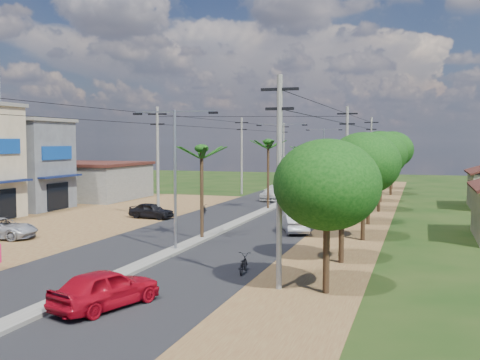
{
  "coord_description": "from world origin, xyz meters",
  "views": [
    {
      "loc": [
        13.14,
        -28.69,
        6.27
      ],
      "look_at": [
        -1.32,
        15.85,
        3.0
      ],
      "focal_mm": 42.0,
      "sensor_mm": 36.0,
      "label": 1
    }
  ],
  "objects_px": {
    "car_red_near": "(106,289)",
    "car_parked_dark": "(151,211)",
    "car_silver_mid": "(295,223)",
    "moto_rider_east": "(243,264)",
    "car_parked_silver": "(0,229)",
    "car_white_far": "(275,193)"
  },
  "relations": [
    {
      "from": "car_white_far",
      "to": "moto_rider_east",
      "type": "height_order",
      "value": "car_white_far"
    },
    {
      "from": "car_silver_mid",
      "to": "moto_rider_east",
      "type": "distance_m",
      "value": 12.34
    },
    {
      "from": "car_parked_silver",
      "to": "car_red_near",
      "type": "bearing_deg",
      "value": -136.73
    },
    {
      "from": "car_parked_silver",
      "to": "car_parked_dark",
      "type": "height_order",
      "value": "car_parked_silver"
    },
    {
      "from": "car_parked_silver",
      "to": "moto_rider_east",
      "type": "bearing_deg",
      "value": -112.45
    },
    {
      "from": "car_red_near",
      "to": "car_white_far",
      "type": "relative_size",
      "value": 0.82
    },
    {
      "from": "moto_rider_east",
      "to": "car_parked_silver",
      "type": "bearing_deg",
      "value": -20.96
    },
    {
      "from": "car_silver_mid",
      "to": "car_parked_silver",
      "type": "relative_size",
      "value": 0.9
    },
    {
      "from": "car_parked_silver",
      "to": "car_parked_dark",
      "type": "xyz_separation_m",
      "value": [
        4.9,
        11.44,
        -0.02
      ]
    },
    {
      "from": "car_red_near",
      "to": "car_parked_dark",
      "type": "xyz_separation_m",
      "value": [
        -9.52,
        22.44,
        -0.11
      ]
    },
    {
      "from": "car_parked_dark",
      "to": "car_silver_mid",
      "type": "bearing_deg",
      "value": -97.31
    },
    {
      "from": "car_parked_dark",
      "to": "moto_rider_east",
      "type": "height_order",
      "value": "car_parked_dark"
    },
    {
      "from": "car_white_far",
      "to": "car_parked_dark",
      "type": "bearing_deg",
      "value": -107.71
    },
    {
      "from": "car_silver_mid",
      "to": "car_red_near",
      "type": "bearing_deg",
      "value": 61.52
    },
    {
      "from": "car_silver_mid",
      "to": "car_parked_dark",
      "type": "height_order",
      "value": "car_silver_mid"
    },
    {
      "from": "car_red_near",
      "to": "car_silver_mid",
      "type": "bearing_deg",
      "value": -80.16
    },
    {
      "from": "car_silver_mid",
      "to": "moto_rider_east",
      "type": "xyz_separation_m",
      "value": [
        0.2,
        -12.33,
        -0.26
      ]
    },
    {
      "from": "car_parked_silver",
      "to": "car_silver_mid",
      "type": "bearing_deg",
      "value": -74.02
    },
    {
      "from": "car_red_near",
      "to": "car_parked_silver",
      "type": "height_order",
      "value": "car_red_near"
    },
    {
      "from": "car_parked_dark",
      "to": "moto_rider_east",
      "type": "bearing_deg",
      "value": -133.69
    },
    {
      "from": "car_white_far",
      "to": "moto_rider_east",
      "type": "bearing_deg",
      "value": -76.22
    },
    {
      "from": "car_red_near",
      "to": "car_white_far",
      "type": "distance_m",
      "value": 39.31
    }
  ]
}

